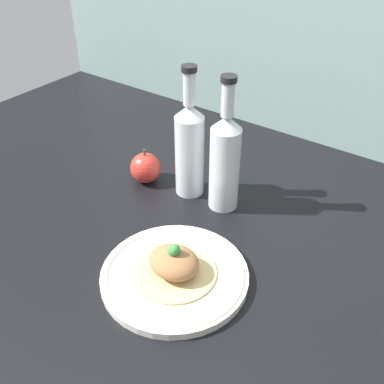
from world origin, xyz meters
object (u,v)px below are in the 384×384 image
cider_bottle_left (189,147)px  cider_bottle_right (225,159)px  plated_food (174,264)px  plate (175,275)px  apple (145,168)px

cider_bottle_left → cider_bottle_right: (9.03, 0.00, 0.00)cm
plated_food → cider_bottle_right: bearing=101.8°
cider_bottle_left → plate: bearing=-59.5°
cider_bottle_right → apple: bearing=-172.1°
cider_bottle_right → cider_bottle_left: bearing=180.0°
apple → plated_food: bearing=-40.4°
cider_bottle_left → cider_bottle_right: 9.03cm
cider_bottle_left → cider_bottle_right: same height
plate → plated_food: (-0.00, 0.00, 2.68)cm
plate → apple: 32.65cm
cider_bottle_left → apple: 13.72cm
cider_bottle_right → apple: size_ratio=3.46×
plated_food → cider_bottle_right: (-4.98, 23.82, 8.00)cm
plate → cider_bottle_right: 26.58cm
cider_bottle_right → apple: 21.55cm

